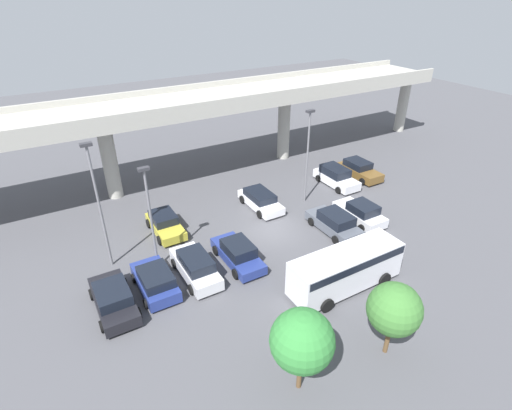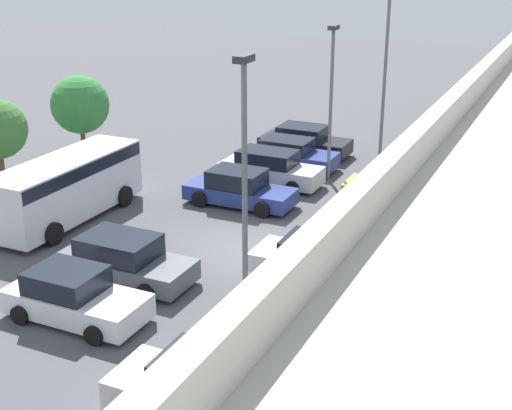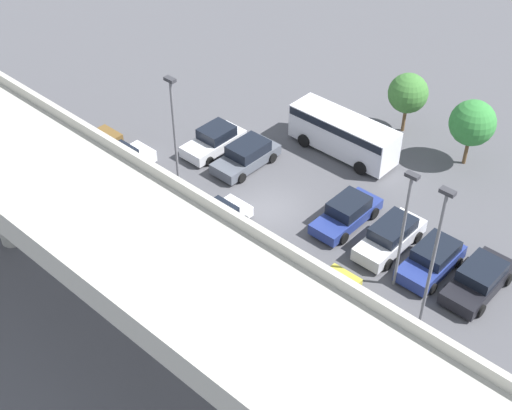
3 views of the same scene
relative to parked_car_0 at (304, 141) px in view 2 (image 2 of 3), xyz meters
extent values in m
plane|color=#4C4C51|center=(12.54, 2.29, -0.75)|extent=(116.46, 116.46, 0.00)
cube|color=#ADAAA0|center=(12.54, 11.20, 7.28)|extent=(54.35, 0.30, 0.55)
cube|color=black|center=(0.00, 0.05, -0.19)|extent=(2.00, 4.83, 0.74)
cube|color=black|center=(0.00, -0.13, 0.51)|extent=(1.84, 2.43, 0.66)
cylinder|color=black|center=(-1.02, 1.55, -0.40)|extent=(0.22, 0.69, 0.69)
cylinder|color=black|center=(1.02, 1.55, -0.40)|extent=(0.22, 0.69, 0.69)
cylinder|color=black|center=(-1.02, -1.45, -0.40)|extent=(0.22, 0.69, 0.69)
cylinder|color=black|center=(1.02, -1.45, -0.40)|extent=(0.22, 0.69, 0.69)
cube|color=navy|center=(2.64, 0.48, -0.20)|extent=(1.97, 4.31, 0.75)
cube|color=black|center=(2.64, 0.09, 0.49)|extent=(1.81, 2.45, 0.63)
cylinder|color=black|center=(1.64, 1.82, -0.44)|extent=(0.22, 0.61, 0.61)
cylinder|color=black|center=(3.65, 1.82, -0.44)|extent=(0.22, 0.61, 0.61)
cylinder|color=black|center=(1.64, -0.86, -0.44)|extent=(0.22, 0.61, 0.61)
cylinder|color=black|center=(3.65, -0.86, -0.44)|extent=(0.22, 0.61, 0.61)
cube|color=gold|center=(5.40, 6.43, -0.22)|extent=(1.88, 4.38, 0.66)
cube|color=black|center=(5.40, 6.78, 0.42)|extent=(1.73, 2.27, 0.62)
cylinder|color=black|center=(6.36, 5.07, -0.39)|extent=(0.22, 0.72, 0.72)
cylinder|color=black|center=(4.44, 5.07, -0.39)|extent=(0.22, 0.72, 0.72)
cylinder|color=black|center=(6.36, 7.78, -0.39)|extent=(0.22, 0.72, 0.72)
cylinder|color=black|center=(4.44, 7.78, -0.39)|extent=(0.22, 0.72, 0.72)
cube|color=navy|center=(8.43, 0.33, -0.22)|extent=(1.88, 4.85, 0.66)
cube|color=black|center=(8.43, 0.17, 0.48)|extent=(1.73, 2.34, 0.75)
cylinder|color=black|center=(7.47, 1.84, -0.39)|extent=(0.22, 0.71, 0.71)
cylinder|color=black|center=(9.39, 1.84, -0.39)|extent=(0.22, 0.71, 0.71)
cylinder|color=black|center=(7.47, -1.17, -0.39)|extent=(0.22, 0.71, 0.71)
cylinder|color=black|center=(9.39, -1.17, -0.39)|extent=(0.22, 0.71, 0.71)
cube|color=silver|center=(13.71, 6.06, -0.22)|extent=(1.91, 4.78, 0.66)
cube|color=black|center=(13.71, 6.19, 0.40)|extent=(1.75, 2.85, 0.59)
cylinder|color=black|center=(14.68, 4.58, -0.40)|extent=(0.22, 0.69, 0.69)
cylinder|color=black|center=(12.73, 4.58, -0.40)|extent=(0.22, 0.69, 0.69)
cylinder|color=black|center=(14.68, 7.55, -0.40)|extent=(0.22, 0.69, 0.69)
cylinder|color=black|center=(12.73, 7.55, -0.40)|extent=(0.22, 0.69, 0.69)
cube|color=#515660|center=(16.73, 0.09, -0.22)|extent=(1.99, 4.77, 0.70)
cube|color=black|center=(16.73, -0.14, 0.50)|extent=(1.83, 2.56, 0.74)
cylinder|color=black|center=(15.71, 1.57, -0.42)|extent=(0.22, 0.66, 0.66)
cylinder|color=black|center=(17.74, 1.57, -0.42)|extent=(0.22, 0.66, 0.66)
cylinder|color=black|center=(15.71, -1.39, -0.42)|extent=(0.22, 0.66, 0.66)
cylinder|color=black|center=(17.74, -1.39, -0.42)|extent=(0.22, 0.66, 0.66)
cube|color=silver|center=(19.54, 0.25, -0.20)|extent=(1.94, 4.48, 0.75)
cube|color=black|center=(19.54, -0.08, 0.52)|extent=(1.79, 2.15, 0.70)
cylinder|color=black|center=(18.55, 1.64, -0.44)|extent=(0.22, 0.61, 0.61)
cylinder|color=black|center=(20.53, 1.64, -0.44)|extent=(0.22, 0.61, 0.61)
cylinder|color=black|center=(18.55, -1.14, -0.44)|extent=(0.22, 0.61, 0.61)
cylinder|color=black|center=(20.53, -1.14, -0.44)|extent=(0.22, 0.61, 0.61)
cube|color=silver|center=(22.17, 6.16, -0.18)|extent=(1.91, 4.74, 0.78)
cube|color=black|center=(22.17, 6.46, 0.59)|extent=(1.76, 2.70, 0.76)
cylinder|color=black|center=(21.19, 4.69, -0.42)|extent=(0.22, 0.65, 0.65)
cylinder|color=black|center=(21.19, 7.63, -0.42)|extent=(0.22, 0.65, 0.65)
cube|color=silver|center=(5.34, 0.41, -0.16)|extent=(1.83, 4.87, 0.79)
cube|color=black|center=(5.34, 0.23, 0.58)|extent=(1.69, 2.68, 0.69)
cylinder|color=black|center=(4.41, 1.92, -0.40)|extent=(0.22, 0.68, 0.68)
cylinder|color=black|center=(6.28, 1.92, -0.40)|extent=(0.22, 0.68, 0.68)
cylinder|color=black|center=(4.41, -1.10, -0.40)|extent=(0.22, 0.68, 0.68)
cylinder|color=black|center=(6.28, -1.10, -0.40)|extent=(0.22, 0.68, 0.68)
cube|color=silver|center=(13.03, -5.37, 0.70)|extent=(7.53, 2.24, 2.39)
cube|color=black|center=(13.03, -5.37, 1.55)|extent=(7.38, 2.29, 0.52)
cylinder|color=black|center=(10.69, -6.51, -0.29)|extent=(0.91, 0.29, 0.91)
cylinder|color=black|center=(10.69, -4.22, -0.29)|extent=(0.91, 0.29, 0.91)
cylinder|color=black|center=(15.36, -6.51, -0.29)|extent=(0.91, 0.29, 0.91)
cylinder|color=black|center=(15.36, -4.22, -0.29)|extent=(0.91, 0.29, 0.91)
cylinder|color=slate|center=(0.82, 4.43, 3.57)|extent=(0.16, 0.16, 8.62)
cylinder|color=slate|center=(3.49, 2.65, 2.83)|extent=(0.16, 0.16, 7.16)
cube|color=#333338|center=(3.49, 2.65, 6.51)|extent=(0.70, 0.35, 0.20)
cylinder|color=slate|center=(17.67, 5.10, 3.24)|extent=(0.16, 0.16, 7.97)
cube|color=#333338|center=(17.67, 5.10, 7.32)|extent=(0.70, 0.35, 0.20)
cylinder|color=brown|center=(6.35, -9.78, 0.18)|extent=(0.24, 0.24, 1.85)
sphere|color=#337F38|center=(6.35, -9.78, 2.36)|extent=(2.96, 2.96, 2.96)
cylinder|color=brown|center=(11.50, -10.38, 0.16)|extent=(0.24, 0.24, 1.82)
camera|label=1|loc=(-1.71, -19.49, 16.26)|focal=28.00mm
camera|label=2|loc=(34.74, 13.52, 10.35)|focal=50.00mm
camera|label=3|loc=(-9.21, 27.54, 26.66)|focal=50.00mm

